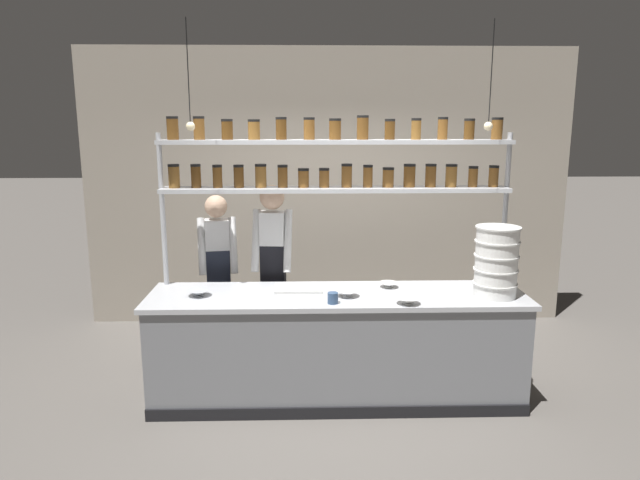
# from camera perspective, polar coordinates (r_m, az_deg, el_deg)

# --- Properties ---
(ground_plane) EXTENTS (40.00, 40.00, 0.00)m
(ground_plane) POSITION_cam_1_polar(r_m,az_deg,el_deg) (5.06, 1.65, -15.40)
(ground_plane) COLOR #5B5651
(back_wall) EXTENTS (5.51, 0.12, 3.12)m
(back_wall) POSITION_cam_1_polar(r_m,az_deg,el_deg) (6.56, 0.75, 5.17)
(back_wall) COLOR #9E9384
(back_wall) RESTS_ON ground_plane
(prep_counter) EXTENTS (3.11, 0.76, 0.92)m
(prep_counter) POSITION_cam_1_polar(r_m,az_deg,el_deg) (4.87, 1.68, -10.58)
(prep_counter) COLOR gray
(prep_counter) RESTS_ON ground_plane
(spice_shelf_unit) EXTENTS (2.99, 0.28, 2.36)m
(spice_shelf_unit) POSITION_cam_1_polar(r_m,az_deg,el_deg) (4.86, 1.43, 7.11)
(spice_shelf_unit) COLOR #B7BABF
(spice_shelf_unit) RESTS_ON ground_plane
(chef_left) EXTENTS (0.40, 0.32, 1.65)m
(chef_left) POSITION_cam_1_polar(r_m,az_deg,el_deg) (5.48, -10.14, -2.86)
(chef_left) COLOR black
(chef_left) RESTS_ON ground_plane
(chef_center) EXTENTS (0.38, 0.32, 1.76)m
(chef_center) POSITION_cam_1_polar(r_m,az_deg,el_deg) (5.25, -4.71, -2.47)
(chef_center) COLOR black
(chef_center) RESTS_ON ground_plane
(container_stack) EXTENTS (0.36, 0.36, 0.58)m
(container_stack) POSITION_cam_1_polar(r_m,az_deg,el_deg) (4.79, 17.22, -2.09)
(container_stack) COLOR white
(container_stack) RESTS_ON prep_counter
(cutting_board) EXTENTS (0.40, 0.26, 0.02)m
(cutting_board) POSITION_cam_1_polar(r_m,az_deg,el_deg) (4.82, -2.15, -4.87)
(cutting_board) COLOR silver
(cutting_board) RESTS_ON prep_counter
(prep_bowl_near_left) EXTENTS (0.19, 0.19, 0.05)m
(prep_bowl_near_left) POSITION_cam_1_polar(r_m,az_deg,el_deg) (4.50, 8.75, -6.04)
(prep_bowl_near_left) COLOR silver
(prep_bowl_near_left) RESTS_ON prep_counter
(prep_bowl_center_front) EXTENTS (0.19, 0.19, 0.05)m
(prep_bowl_center_front) POSITION_cam_1_polar(r_m,az_deg,el_deg) (4.64, 2.72, -5.38)
(prep_bowl_center_front) COLOR white
(prep_bowl_center_front) RESTS_ON prep_counter
(prep_bowl_center_back) EXTENTS (0.19, 0.19, 0.05)m
(prep_bowl_center_back) POSITION_cam_1_polar(r_m,az_deg,el_deg) (4.75, -12.08, -5.21)
(prep_bowl_center_back) COLOR #B2B7BC
(prep_bowl_center_back) RESTS_ON prep_counter
(prep_bowl_near_right) EXTENTS (0.16, 0.16, 0.04)m
(prep_bowl_near_right) POSITION_cam_1_polar(r_m,az_deg,el_deg) (4.92, 6.86, -4.49)
(prep_bowl_near_right) COLOR silver
(prep_bowl_near_right) RESTS_ON prep_counter
(serving_cup_front) EXTENTS (0.08, 0.08, 0.09)m
(serving_cup_front) POSITION_cam_1_polar(r_m,az_deg,el_deg) (4.46, 1.29, -5.82)
(serving_cup_front) COLOR #334C70
(serving_cup_front) RESTS_ON prep_counter
(pendant_light_row) EXTENTS (2.39, 0.07, 0.83)m
(pendant_light_row) POSITION_cam_1_polar(r_m,az_deg,el_deg) (4.51, 2.07, 11.95)
(pendant_light_row) COLOR black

